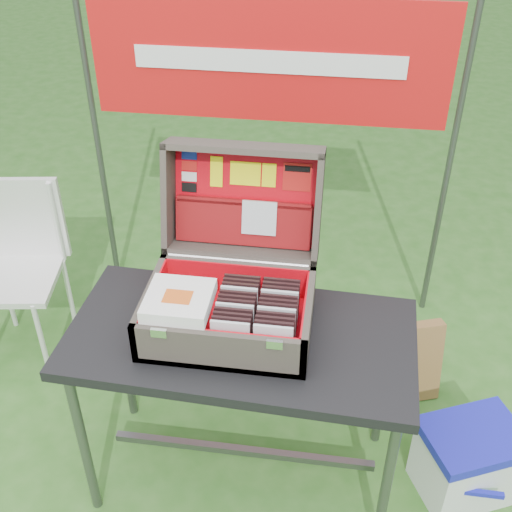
% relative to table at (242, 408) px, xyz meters
% --- Properties ---
extents(ground, '(80.00, 80.00, 0.00)m').
position_rel_table_xyz_m(ground, '(-0.06, 0.07, -0.37)').
color(ground, '#2C621D').
rests_on(ground, ground).
extents(table, '(1.21, 0.64, 0.74)m').
position_rel_table_xyz_m(table, '(0.00, 0.00, 0.00)').
color(table, black).
rests_on(table, ground).
extents(table_top, '(1.21, 0.64, 0.04)m').
position_rel_table_xyz_m(table_top, '(0.00, 0.00, 0.35)').
color(table_top, black).
rests_on(table_top, ground).
extents(table_leg_fl, '(0.04, 0.04, 0.70)m').
position_rel_table_xyz_m(table_leg_fl, '(-0.53, -0.24, -0.02)').
color(table_leg_fl, '#59595B').
rests_on(table_leg_fl, ground).
extents(table_leg_fr, '(0.04, 0.04, 0.70)m').
position_rel_table_xyz_m(table_leg_fr, '(0.53, -0.24, -0.02)').
color(table_leg_fr, '#59595B').
rests_on(table_leg_fr, ground).
extents(table_leg_bl, '(0.04, 0.04, 0.70)m').
position_rel_table_xyz_m(table_leg_bl, '(-0.53, 0.24, -0.02)').
color(table_leg_bl, '#59595B').
rests_on(table_leg_bl, ground).
extents(table_leg_br, '(0.04, 0.04, 0.70)m').
position_rel_table_xyz_m(table_leg_br, '(0.53, 0.24, -0.02)').
color(table_leg_br, '#59595B').
rests_on(table_leg_br, ground).
extents(table_brace, '(1.04, 0.03, 0.03)m').
position_rel_table_xyz_m(table_brace, '(0.00, 0.00, -0.25)').
color(table_brace, '#59595B').
rests_on(table_brace, ground).
extents(suitcase, '(0.56, 0.56, 0.52)m').
position_rel_table_xyz_m(suitcase, '(-0.04, 0.07, 0.63)').
color(suitcase, brown).
rests_on(suitcase, table).
extents(suitcase_base_bottom, '(0.56, 0.40, 0.02)m').
position_rel_table_xyz_m(suitcase_base_bottom, '(-0.04, 0.01, 0.38)').
color(suitcase_base_bottom, brown).
rests_on(suitcase_base_bottom, table_top).
extents(suitcase_base_wall_front, '(0.56, 0.02, 0.15)m').
position_rel_table_xyz_m(suitcase_base_wall_front, '(-0.04, -0.18, 0.45)').
color(suitcase_base_wall_front, brown).
rests_on(suitcase_base_wall_front, table_top).
extents(suitcase_base_wall_back, '(0.56, 0.02, 0.15)m').
position_rel_table_xyz_m(suitcase_base_wall_back, '(-0.04, 0.20, 0.45)').
color(suitcase_base_wall_back, brown).
rests_on(suitcase_base_wall_back, table_top).
extents(suitcase_base_wall_left, '(0.02, 0.40, 0.15)m').
position_rel_table_xyz_m(suitcase_base_wall_left, '(-0.31, 0.01, 0.45)').
color(suitcase_base_wall_left, brown).
rests_on(suitcase_base_wall_left, table_top).
extents(suitcase_base_wall_right, '(0.02, 0.40, 0.15)m').
position_rel_table_xyz_m(suitcase_base_wall_right, '(0.23, 0.01, 0.45)').
color(suitcase_base_wall_right, brown).
rests_on(suitcase_base_wall_right, table_top).
extents(suitcase_liner_floor, '(0.52, 0.36, 0.01)m').
position_rel_table_xyz_m(suitcase_liner_floor, '(-0.04, 0.01, 0.40)').
color(suitcase_liner_floor, red).
rests_on(suitcase_liner_floor, suitcase_base_bottom).
extents(suitcase_latch_left, '(0.05, 0.01, 0.03)m').
position_rel_table_xyz_m(suitcase_latch_left, '(-0.22, -0.19, 0.51)').
color(suitcase_latch_left, silver).
rests_on(suitcase_latch_left, suitcase_base_wall_front).
extents(suitcase_latch_right, '(0.05, 0.01, 0.03)m').
position_rel_table_xyz_m(suitcase_latch_right, '(0.14, -0.19, 0.51)').
color(suitcase_latch_right, silver).
rests_on(suitcase_latch_right, suitcase_base_wall_front).
extents(suitcase_hinge, '(0.50, 0.02, 0.02)m').
position_rel_table_xyz_m(suitcase_hinge, '(-0.04, 0.21, 0.52)').
color(suitcase_hinge, silver).
rests_on(suitcase_hinge, suitcase_base_wall_back).
extents(suitcase_lid_back, '(0.56, 0.12, 0.39)m').
position_rel_table_xyz_m(suitcase_lid_back, '(-0.04, 0.40, 0.68)').
color(suitcase_lid_back, brown).
rests_on(suitcase_lid_back, suitcase_base_wall_back).
extents(suitcase_lid_rim_far, '(0.56, 0.15, 0.06)m').
position_rel_table_xyz_m(suitcase_lid_rim_far, '(-0.04, 0.39, 0.88)').
color(suitcase_lid_rim_far, brown).
rests_on(suitcase_lid_rim_far, suitcase_lid_back).
extents(suitcase_lid_rim_near, '(0.56, 0.15, 0.06)m').
position_rel_table_xyz_m(suitcase_lid_rim_near, '(-0.04, 0.29, 0.51)').
color(suitcase_lid_rim_near, brown).
rests_on(suitcase_lid_rim_near, suitcase_lid_back).
extents(suitcase_lid_rim_left, '(0.02, 0.25, 0.43)m').
position_rel_table_xyz_m(suitcase_lid_rim_left, '(-0.31, 0.34, 0.70)').
color(suitcase_lid_rim_left, brown).
rests_on(suitcase_lid_rim_left, suitcase_lid_back).
extents(suitcase_lid_rim_right, '(0.02, 0.25, 0.43)m').
position_rel_table_xyz_m(suitcase_lid_rim_right, '(0.23, 0.34, 0.70)').
color(suitcase_lid_rim_right, brown).
rests_on(suitcase_lid_rim_right, suitcase_lid_back).
extents(suitcase_lid_liner, '(0.51, 0.10, 0.34)m').
position_rel_table_xyz_m(suitcase_lid_liner, '(-0.04, 0.39, 0.68)').
color(suitcase_lid_liner, red).
rests_on(suitcase_lid_liner, suitcase_lid_back).
extents(suitcase_liner_wall_front, '(0.52, 0.01, 0.13)m').
position_rel_table_xyz_m(suitcase_liner_wall_front, '(-0.04, -0.16, 0.46)').
color(suitcase_liner_wall_front, red).
rests_on(suitcase_liner_wall_front, suitcase_base_bottom).
extents(suitcase_liner_wall_back, '(0.52, 0.01, 0.13)m').
position_rel_table_xyz_m(suitcase_liner_wall_back, '(-0.04, 0.19, 0.46)').
color(suitcase_liner_wall_back, red).
rests_on(suitcase_liner_wall_back, suitcase_base_bottom).
extents(suitcase_liner_wall_left, '(0.01, 0.36, 0.13)m').
position_rel_table_xyz_m(suitcase_liner_wall_left, '(-0.30, 0.01, 0.46)').
color(suitcase_liner_wall_left, red).
rests_on(suitcase_liner_wall_left, suitcase_base_bottom).
extents(suitcase_liner_wall_right, '(0.01, 0.36, 0.13)m').
position_rel_table_xyz_m(suitcase_liner_wall_right, '(0.21, 0.01, 0.46)').
color(suitcase_liner_wall_right, red).
rests_on(suitcase_liner_wall_right, suitcase_base_bottom).
extents(suitcase_lid_pocket, '(0.50, 0.07, 0.16)m').
position_rel_table_xyz_m(suitcase_lid_pocket, '(-0.04, 0.34, 0.60)').
color(suitcase_lid_pocket, maroon).
rests_on(suitcase_lid_pocket, suitcase_lid_liner).
extents(suitcase_pocket_edge, '(0.49, 0.02, 0.02)m').
position_rel_table_xyz_m(suitcase_pocket_edge, '(-0.04, 0.36, 0.68)').
color(suitcase_pocket_edge, maroon).
rests_on(suitcase_pocket_edge, suitcase_lid_pocket).
extents(suitcase_pocket_cd, '(0.13, 0.04, 0.12)m').
position_rel_table_xyz_m(suitcase_pocket_cd, '(0.02, 0.33, 0.63)').
color(suitcase_pocket_cd, silver).
rests_on(suitcase_pocket_cd, suitcase_lid_pocket).
extents(lid_sticker_cc_a, '(0.06, 0.01, 0.03)m').
position_rel_table_xyz_m(lid_sticker_cc_a, '(-0.25, 0.42, 0.82)').
color(lid_sticker_cc_a, '#1933B2').
rests_on(lid_sticker_cc_a, suitcase_lid_liner).
extents(lid_sticker_cc_b, '(0.06, 0.01, 0.03)m').
position_rel_table_xyz_m(lid_sticker_cc_b, '(-0.25, 0.41, 0.78)').
color(lid_sticker_cc_b, red).
rests_on(lid_sticker_cc_b, suitcase_lid_liner).
extents(lid_sticker_cc_c, '(0.06, 0.01, 0.03)m').
position_rel_table_xyz_m(lid_sticker_cc_c, '(-0.25, 0.40, 0.74)').
color(lid_sticker_cc_c, white).
rests_on(lid_sticker_cc_c, suitcase_lid_liner).
extents(lid_sticker_cc_d, '(0.06, 0.01, 0.03)m').
position_rel_table_xyz_m(lid_sticker_cc_d, '(-0.25, 0.39, 0.71)').
color(lid_sticker_cc_d, black).
rests_on(lid_sticker_cc_d, suitcase_lid_liner).
extents(lid_card_neon_tall, '(0.05, 0.03, 0.11)m').
position_rel_table_xyz_m(lid_card_neon_tall, '(-0.15, 0.40, 0.77)').
color(lid_card_neon_tall, yellow).
rests_on(lid_card_neon_tall, suitcase_lid_liner).
extents(lid_card_neon_main, '(0.11, 0.02, 0.08)m').
position_rel_table_xyz_m(lid_card_neon_main, '(-0.04, 0.40, 0.77)').
color(lid_card_neon_main, yellow).
rests_on(lid_card_neon_main, suitcase_lid_liner).
extents(lid_card_neon_small, '(0.05, 0.02, 0.08)m').
position_rel_table_xyz_m(lid_card_neon_small, '(0.04, 0.40, 0.77)').
color(lid_card_neon_small, yellow).
rests_on(lid_card_neon_small, suitcase_lid_liner).
extents(lid_sticker_band, '(0.10, 0.03, 0.10)m').
position_rel_table_xyz_m(lid_sticker_band, '(0.14, 0.40, 0.77)').
color(lid_sticker_band, red).
rests_on(lid_sticker_band, suitcase_lid_liner).
extents(lid_sticker_band_bar, '(0.09, 0.01, 0.02)m').
position_rel_table_xyz_m(lid_sticker_band_bar, '(0.14, 0.41, 0.80)').
color(lid_sticker_band_bar, black).
rests_on(lid_sticker_band_bar, suitcase_lid_liner).
extents(cd_left_0, '(0.12, 0.01, 0.14)m').
position_rel_table_xyz_m(cd_left_0, '(-0.01, -0.14, 0.47)').
color(cd_left_0, silver).
rests_on(cd_left_0, suitcase_liner_floor).
extents(cd_left_1, '(0.12, 0.01, 0.14)m').
position_rel_table_xyz_m(cd_left_1, '(-0.01, -0.12, 0.47)').
color(cd_left_1, black).
rests_on(cd_left_1, suitcase_liner_floor).
extents(cd_left_2, '(0.12, 0.01, 0.14)m').
position_rel_table_xyz_m(cd_left_2, '(-0.01, -0.10, 0.47)').
color(cd_left_2, black).
rests_on(cd_left_2, suitcase_liner_floor).
extents(cd_left_3, '(0.12, 0.01, 0.14)m').
position_rel_table_xyz_m(cd_left_3, '(-0.01, -0.07, 0.47)').
color(cd_left_3, black).
rests_on(cd_left_3, suitcase_liner_floor).
extents(cd_left_4, '(0.12, 0.01, 0.14)m').
position_rel_table_xyz_m(cd_left_4, '(-0.01, -0.05, 0.47)').
color(cd_left_4, silver).
rests_on(cd_left_4, suitcase_liner_floor).
extents(cd_left_5, '(0.12, 0.01, 0.14)m').
position_rel_table_xyz_m(cd_left_5, '(-0.01, -0.03, 0.47)').
color(cd_left_5, black).
rests_on(cd_left_5, suitcase_liner_floor).
extents(cd_left_6, '(0.12, 0.01, 0.14)m').
position_rel_table_xyz_m(cd_left_6, '(-0.01, -0.01, 0.47)').
color(cd_left_6, black).
rests_on(cd_left_6, suitcase_liner_floor).
extents(cd_left_7, '(0.12, 0.01, 0.14)m').
position_rel_table_xyz_m(cd_left_7, '(-0.01, 0.01, 0.47)').
color(cd_left_7, black).
rests_on(cd_left_7, suitcase_liner_floor).
extents(cd_left_8, '(0.12, 0.01, 0.14)m').
position_rel_table_xyz_m(cd_left_8, '(-0.01, 0.04, 0.47)').
color(cd_left_8, silver).
rests_on(cd_left_8, suitcase_liner_floor).
extents(cd_left_9, '(0.12, 0.01, 0.14)m').
position_rel_table_xyz_m(cd_left_9, '(-0.01, 0.06, 0.47)').
color(cd_left_9, black).
rests_on(cd_left_9, suitcase_liner_floor).
extents(cd_left_10, '(0.12, 0.01, 0.14)m').
position_rel_table_xyz_m(cd_left_10, '(-0.01, 0.08, 0.47)').
color(cd_left_10, black).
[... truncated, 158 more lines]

